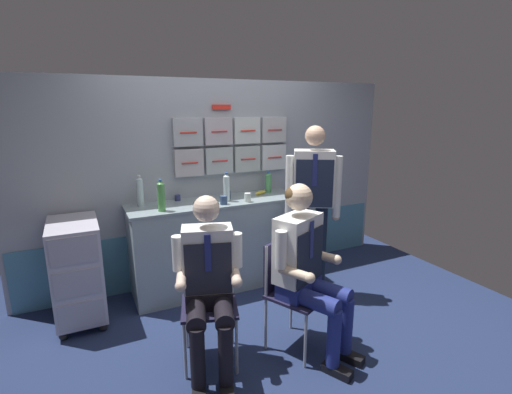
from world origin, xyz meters
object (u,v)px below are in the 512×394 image
Objects in this scene: folding_chair_left at (209,289)px; folding_chair_right at (288,281)px; crew_member_standing at (313,197)px; service_trolley at (77,269)px; espresso_cup_small at (248,197)px; crew_member_right at (306,262)px; sparkling_bottle_green at (161,196)px; snack_banana at (261,193)px; crew_member_left at (209,278)px.

folding_chair_left and folding_chair_right have the same top height.
folding_chair_left is 0.51× the size of crew_member_standing.
service_trolley reaches higher than folding_chair_right.
folding_chair_left is 1.21m from espresso_cup_small.
crew_member_right is 1.48m from sparkling_bottle_green.
service_trolley is at bearing 177.11° from espresso_cup_small.
snack_banana is (0.38, 1.25, 0.42)m from folding_chair_right.
snack_banana reaches higher than service_trolley.
espresso_cup_small is at bearing 142.36° from crew_member_standing.
service_trolley is 0.69× the size of crew_member_right.
snack_banana is (1.12, 0.20, -0.12)m from sparkling_bottle_green.
crew_member_right is at bearing -10.62° from crew_member_left.
folding_chair_right is at bearing -36.28° from service_trolley.
folding_chair_right is (0.66, 0.01, -0.17)m from crew_member_left.
snack_banana reaches higher than folding_chair_right.
folding_chair_right is (0.61, -0.15, 0.00)m from folding_chair_left.
crew_member_right is 0.98m from crew_member_standing.
crew_member_standing is 0.65m from espresso_cup_small.
service_trolley is 1.40m from crew_member_left.
folding_chair_left is at bearing -81.80° from sparkling_bottle_green.
service_trolley is 0.72× the size of crew_member_left.
crew_member_right is (0.72, -0.14, 0.04)m from crew_member_left.
folding_chair_left is 2.89× the size of sparkling_bottle_green.
crew_member_standing is (0.56, 0.76, 0.27)m from crew_member_right.
crew_member_right is at bearing -23.20° from folding_chair_left.
crew_member_standing reaches higher than service_trolley.
crew_member_left is 4.30× the size of sparkling_bottle_green.
crew_member_right reaches higher than sparkling_bottle_green.
crew_member_standing is 0.68m from snack_banana.
crew_member_standing reaches higher than snack_banana.
folding_chair_left is 5.00× the size of snack_banana.
crew_member_left is at bearing -179.47° from folding_chair_right.
espresso_cup_small reaches higher than folding_chair_left.
crew_member_left is (-0.05, -0.15, 0.17)m from folding_chair_left.
folding_chair_right is 1.01m from crew_member_standing.
crew_member_standing is (1.29, 0.62, 0.31)m from crew_member_left.
service_trolley is 2.24m from crew_member_standing.
crew_member_left is 1.31m from espresso_cup_small.
espresso_cup_small is 0.36m from snack_banana.
folding_chair_right is at bearing -106.95° from snack_banana.
snack_banana reaches higher than folding_chair_left.
crew_member_standing is at bearing 44.42° from folding_chair_right.
espresso_cup_small is (0.72, 0.87, 0.45)m from folding_chair_left.
crew_member_standing is at bearing -68.63° from snack_banana.
snack_banana is (1.87, 0.16, 0.47)m from service_trolley.
sparkling_bottle_green is (-1.37, 0.43, 0.06)m from crew_member_standing.
sparkling_bottle_green reaches higher than service_trolley.
espresso_cup_small reaches higher than folding_chair_right.
crew_member_standing reaches higher than folding_chair_left.
sparkling_bottle_green is at bearing 177.67° from espresso_cup_small.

